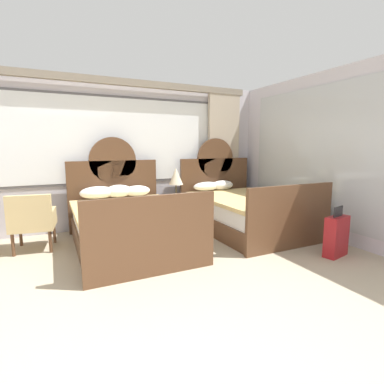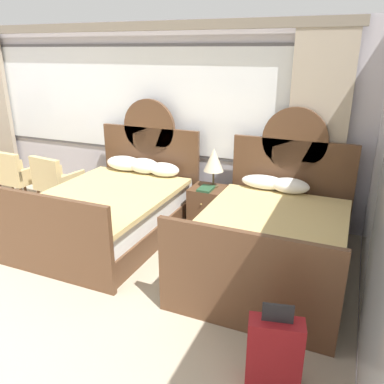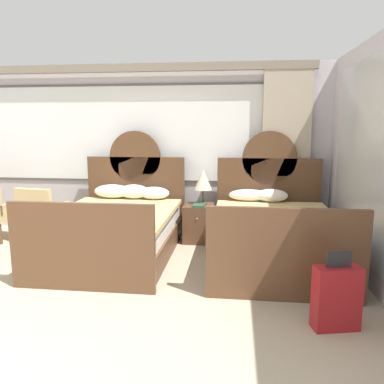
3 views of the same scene
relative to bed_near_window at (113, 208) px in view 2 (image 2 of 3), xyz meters
The scene contains 9 objects.
wall_back_window 1.68m from the bed_near_window, 109.13° to the left, with size 6.94×0.22×2.70m.
bed_near_window is the anchor object (origin of this frame).
bed_near_mirror 2.09m from the bed_near_window, ahead, with size 1.57×2.26×1.66m.
nightstand_between_beds 1.28m from the bed_near_window, 34.63° to the left, with size 0.44×0.47×0.56m.
table_lamp_on_nightstand 1.47m from the bed_near_window, 35.50° to the left, with size 0.27×0.27×0.54m.
book_on_nightstand 1.25m from the bed_near_window, 30.95° to the left, with size 0.18×0.26×0.03m.
armchair_by_window_left 1.35m from the bed_near_window, 162.69° to the left, with size 0.64×0.64×0.85m.
armchair_by_window_centre 2.13m from the bed_near_window, 169.11° to the left, with size 0.60×0.60×0.85m.
suitcase_on_floor 2.97m from the bed_near_window, 33.55° to the right, with size 0.42×0.25×0.70m.
Camera 2 is at (3.22, -0.89, 2.32)m, focal length 36.15 mm.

